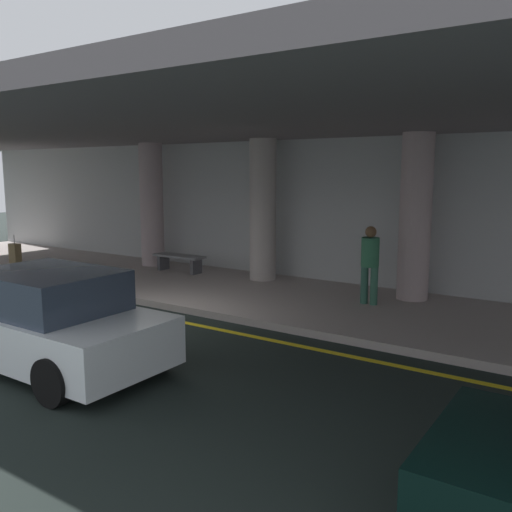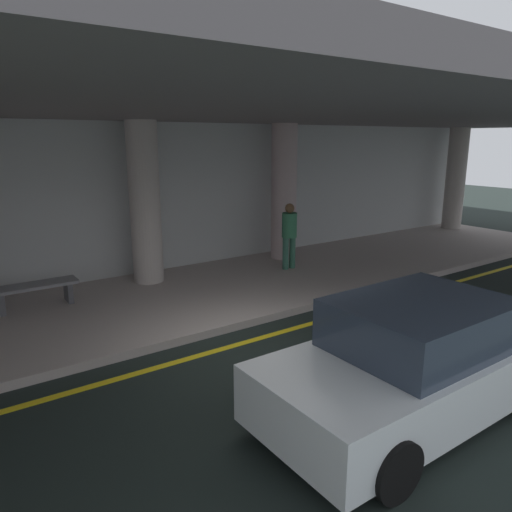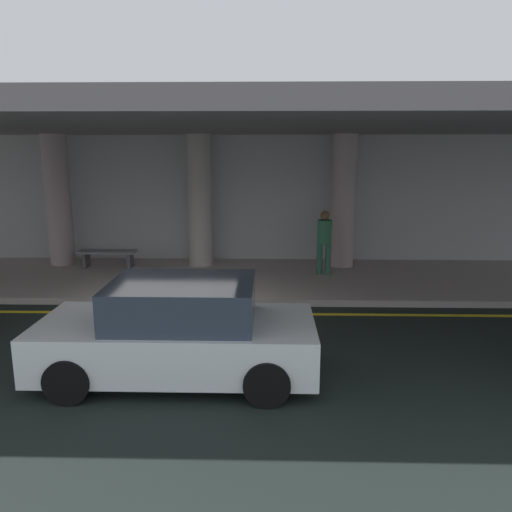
# 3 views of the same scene
# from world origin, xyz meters

# --- Properties ---
(ground_plane) EXTENTS (60.00, 60.00, 0.00)m
(ground_plane) POSITION_xyz_m (0.00, 0.00, 0.00)
(ground_plane) COLOR black
(sidewalk) EXTENTS (26.00, 4.20, 0.15)m
(sidewalk) POSITION_xyz_m (0.00, 3.10, 0.07)
(sidewalk) COLOR #AEA19B
(sidewalk) RESTS_ON ground
(lane_stripe_yellow) EXTENTS (26.00, 0.14, 0.01)m
(lane_stripe_yellow) POSITION_xyz_m (0.00, 0.48, 0.00)
(lane_stripe_yellow) COLOR yellow
(lane_stripe_yellow) RESTS_ON ground
(support_column_left_mid) EXTENTS (0.69, 0.69, 3.65)m
(support_column_left_mid) POSITION_xyz_m (0.00, 4.42, 1.97)
(support_column_left_mid) COLOR #ADA19C
(support_column_left_mid) RESTS_ON sidewalk
(support_column_center) EXTENTS (0.69, 0.69, 3.65)m
(support_column_center) POSITION_xyz_m (4.00, 4.42, 1.97)
(support_column_center) COLOR #B29B9C
(support_column_center) RESTS_ON sidewalk
(support_column_right_mid) EXTENTS (0.69, 0.69, 3.65)m
(support_column_right_mid) POSITION_xyz_m (12.00, 4.42, 1.97)
(support_column_right_mid) COLOR #AFA49D
(support_column_right_mid) RESTS_ON sidewalk
(ceiling_overhang) EXTENTS (28.00, 13.20, 0.30)m
(ceiling_overhang) POSITION_xyz_m (0.00, 2.60, 3.95)
(ceiling_overhang) COLOR slate
(ceiling_overhang) RESTS_ON support_column_far_left
(terminal_back_wall) EXTENTS (26.00, 0.30, 3.80)m
(terminal_back_wall) POSITION_xyz_m (0.00, 5.35, 1.90)
(terminal_back_wall) COLOR #AEB0B0
(terminal_back_wall) RESTS_ON ground
(car_white) EXTENTS (4.10, 1.92, 1.50)m
(car_white) POSITION_xyz_m (0.60, -2.53, 0.71)
(car_white) COLOR white
(car_white) RESTS_ON ground
(traveler_with_luggage) EXTENTS (0.38, 0.38, 1.68)m
(traveler_with_luggage) POSITION_xyz_m (3.39, 3.40, 1.11)
(traveler_with_luggage) COLOR #2D5A49
(traveler_with_luggage) RESTS_ON sidewalk
(bench_metal) EXTENTS (1.60, 0.50, 0.48)m
(bench_metal) POSITION_xyz_m (-2.55, 3.98, 0.50)
(bench_metal) COLOR slate
(bench_metal) RESTS_ON sidewalk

